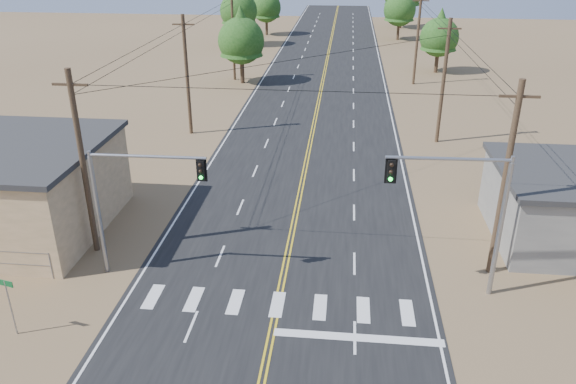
# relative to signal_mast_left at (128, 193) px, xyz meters

# --- Properties ---
(road) EXTENTS (15.00, 200.00, 0.02)m
(road) POSITION_rel_signal_mast_left_xyz_m (7.44, 19.98, -4.46)
(road) COLOR black
(road) RESTS_ON ground
(utility_pole_left_near) EXTENTS (1.80, 0.30, 10.00)m
(utility_pole_left_near) POSITION_rel_signal_mast_left_xyz_m (-3.06, 1.98, 0.65)
(utility_pole_left_near) COLOR #4C3826
(utility_pole_left_near) RESTS_ON ground
(utility_pole_left_mid) EXTENTS (1.80, 0.30, 10.00)m
(utility_pole_left_mid) POSITION_rel_signal_mast_left_xyz_m (-3.06, 21.98, 0.65)
(utility_pole_left_mid) COLOR #4C3826
(utility_pole_left_mid) RESTS_ON ground
(utility_pole_left_far) EXTENTS (1.80, 0.30, 10.00)m
(utility_pole_left_far) POSITION_rel_signal_mast_left_xyz_m (-3.06, 41.98, 0.65)
(utility_pole_left_far) COLOR #4C3826
(utility_pole_left_far) RESTS_ON ground
(utility_pole_right_near) EXTENTS (1.80, 0.30, 10.00)m
(utility_pole_right_near) POSITION_rel_signal_mast_left_xyz_m (17.94, 1.98, 0.65)
(utility_pole_right_near) COLOR #4C3826
(utility_pole_right_near) RESTS_ON ground
(utility_pole_right_mid) EXTENTS (1.80, 0.30, 10.00)m
(utility_pole_right_mid) POSITION_rel_signal_mast_left_xyz_m (17.94, 21.98, 0.65)
(utility_pole_right_mid) COLOR #4C3826
(utility_pole_right_mid) RESTS_ON ground
(utility_pole_right_far) EXTENTS (1.80, 0.30, 10.00)m
(utility_pole_right_far) POSITION_rel_signal_mast_left_xyz_m (17.94, 41.98, 0.65)
(utility_pole_right_far) COLOR #4C3826
(utility_pole_right_far) RESTS_ON ground
(signal_mast_left) EXTENTS (5.69, 0.39, 6.59)m
(signal_mast_left) POSITION_rel_signal_mast_left_xyz_m (0.00, 0.00, 0.00)
(signal_mast_left) COLOR gray
(signal_mast_left) RESTS_ON ground
(signal_mast_right) EXTENTS (5.57, 0.55, 7.09)m
(signal_mast_right) POSITION_rel_signal_mast_left_xyz_m (15.92, -0.07, 0.30)
(signal_mast_right) COLOR gray
(signal_mast_right) RESTS_ON ground
(street_sign) EXTENTS (0.80, 0.22, 2.75)m
(street_sign) POSITION_rel_signal_mast_left_xyz_m (-3.56, -5.27, -2.63)
(street_sign) COLOR gray
(street_sign) RESTS_ON ground
(tree_left_near) EXTENTS (5.25, 5.25, 8.76)m
(tree_left_near) POSITION_rel_signal_mast_left_xyz_m (-1.84, 40.47, 0.88)
(tree_left_near) COLOR #3F2D1E
(tree_left_near) RESTS_ON ground
(tree_left_mid) EXTENTS (5.65, 5.65, 9.42)m
(tree_left_mid) POSITION_rel_signal_mast_left_xyz_m (-6.56, 64.24, 1.29)
(tree_left_mid) COLOR #3F2D1E
(tree_left_mid) RESTS_ON ground
(tree_left_far) EXTENTS (4.94, 4.94, 8.23)m
(tree_left_far) POSITION_rel_signal_mast_left_xyz_m (-3.80, 74.85, 0.56)
(tree_left_far) COLOR #3F2D1E
(tree_left_far) RESTS_ON ground
(tree_right_near) EXTENTS (4.70, 4.70, 7.84)m
(tree_right_near) POSITION_rel_signal_mast_left_xyz_m (21.32, 48.37, 0.32)
(tree_right_near) COLOR #3F2D1E
(tree_right_near) RESTS_ON ground
(tree_right_mid) EXTENTS (5.12, 5.12, 8.54)m
(tree_right_mid) POSITION_rel_signal_mast_left_xyz_m (18.30, 72.27, 0.75)
(tree_right_mid) COLOR #3F2D1E
(tree_right_mid) RESTS_ON ground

